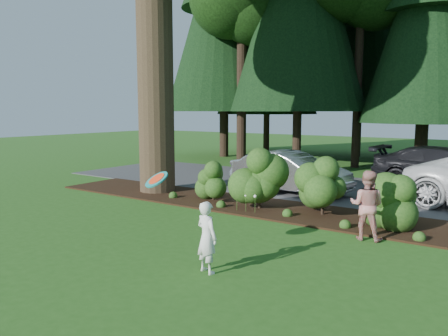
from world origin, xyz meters
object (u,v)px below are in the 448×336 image
car_dark_suv (446,168)px  adult (367,205)px  car_silver_wagon (289,172)px  frisbee (157,179)px  child (207,237)px

car_dark_suv → adult: (-0.51, -8.00, -0.01)m
car_silver_wagon → frisbee: frisbee is taller
child → frisbee: size_ratio=2.50×
child → adult: size_ratio=0.83×
car_silver_wagon → car_dark_suv: (4.41, 3.91, 0.04)m
car_silver_wagon → adult: (3.90, -4.09, 0.04)m
car_silver_wagon → child: 8.02m
car_silver_wagon → adult: adult is taller
car_silver_wagon → frisbee: (1.12, -7.85, 0.86)m
adult → car_dark_suv: bearing=-98.0°
car_dark_suv → child: bearing=172.6°
car_silver_wagon → child: bearing=-156.5°
adult → frisbee: (-2.78, -3.77, 0.82)m
car_silver_wagon → car_dark_suv: 5.89m
child → frisbee: bearing=22.0°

